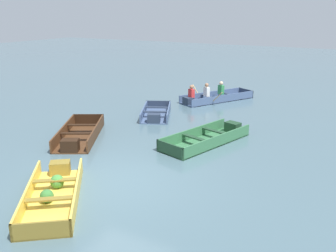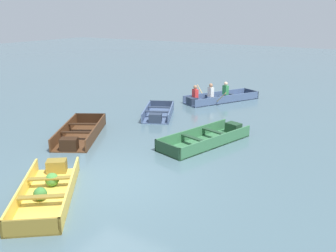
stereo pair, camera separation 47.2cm
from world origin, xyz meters
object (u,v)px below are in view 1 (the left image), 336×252
object	(u,v)px
skiff_green_near_moored	(208,138)
skiff_dark_varnish_mid_moored	(79,135)
skiff_slate_blue_outer_moored	(156,114)
rowboat_slate_blue_with_crew	(213,97)
dinghy_yellow_foreground	(54,192)

from	to	relation	value
skiff_green_near_moored	skiff_dark_varnish_mid_moored	world-z (taller)	skiff_dark_varnish_mid_moored
skiff_slate_blue_outer_moored	rowboat_slate_blue_with_crew	distance (m)	3.86
dinghy_yellow_foreground	rowboat_slate_blue_with_crew	distance (m)	10.86
skiff_dark_varnish_mid_moored	dinghy_yellow_foreground	bearing A→B (deg)	-55.43
skiff_dark_varnish_mid_moored	rowboat_slate_blue_with_crew	world-z (taller)	rowboat_slate_blue_with_crew
skiff_green_near_moored	skiff_slate_blue_outer_moored	size ratio (longest dim) A/B	1.35
dinghy_yellow_foreground	rowboat_slate_blue_with_crew	bearing A→B (deg)	93.22
skiff_dark_varnish_mid_moored	rowboat_slate_blue_with_crew	bearing A→B (deg)	76.78
skiff_slate_blue_outer_moored	skiff_green_near_moored	bearing A→B (deg)	-29.15
rowboat_slate_blue_with_crew	skiff_green_near_moored	bearing A→B (deg)	-68.32
dinghy_yellow_foreground	rowboat_slate_blue_with_crew	size ratio (longest dim) A/B	0.84
skiff_green_near_moored	rowboat_slate_blue_with_crew	world-z (taller)	rowboat_slate_blue_with_crew
dinghy_yellow_foreground	skiff_slate_blue_outer_moored	distance (m)	7.26
skiff_slate_blue_outer_moored	dinghy_yellow_foreground	bearing A→B (deg)	-77.70
dinghy_yellow_foreground	skiff_dark_varnish_mid_moored	xyz separation A→B (m)	(-2.35, 3.42, 0.00)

